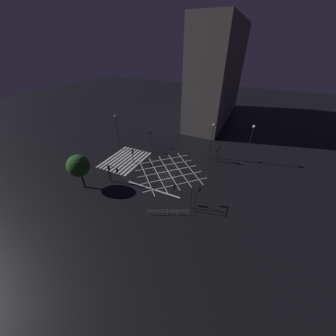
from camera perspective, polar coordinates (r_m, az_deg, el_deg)
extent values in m
plane|color=black|center=(38.75, 0.00, -0.96)|extent=(200.00, 200.00, 0.00)
cube|color=silver|center=(41.84, -8.96, 1.47)|extent=(10.62, 0.50, 0.01)
cube|color=silver|center=(42.30, -9.97, 1.74)|extent=(10.62, 0.50, 0.01)
cube|color=silver|center=(42.77, -10.97, 2.01)|extent=(10.62, 0.50, 0.01)
cube|color=silver|center=(43.26, -11.95, 2.28)|extent=(10.62, 0.50, 0.01)
cube|color=silver|center=(43.75, -12.90, 2.53)|extent=(10.62, 0.50, 0.01)
cube|color=silver|center=(44.26, -13.84, 2.78)|extent=(10.62, 0.50, 0.01)
cube|color=silver|center=(44.79, -14.75, 3.02)|extent=(10.62, 0.50, 0.01)
cube|color=silver|center=(45.32, -15.64, 3.26)|extent=(10.62, 0.50, 0.01)
cube|color=silver|center=(45.87, -16.51, 3.49)|extent=(10.62, 0.50, 0.01)
cube|color=silver|center=(37.72, -6.77, -2.32)|extent=(9.27, 9.27, 0.01)
cube|color=silver|center=(42.51, -2.13, 2.46)|extent=(9.27, 9.27, 0.01)
cube|color=silver|center=(38.17, -3.34, -1.63)|extent=(9.27, 9.27, 0.01)
cube|color=silver|center=(40.60, -1.11, 0.83)|extent=(9.27, 9.27, 0.01)
cube|color=silver|center=(38.75, 0.00, -0.96)|extent=(9.27, 9.27, 0.01)
cube|color=silver|center=(38.75, 0.00, -0.96)|extent=(9.27, 9.27, 0.01)
cube|color=silver|center=(39.46, 3.23, -0.31)|extent=(9.27, 9.27, 0.01)
cube|color=silver|center=(36.95, 1.23, -2.92)|extent=(9.27, 9.27, 0.01)
cube|color=silver|center=(40.30, 6.33, 0.32)|extent=(9.27, 9.27, 0.01)
cube|color=silver|center=(35.22, 2.58, -5.08)|extent=(9.27, 9.27, 0.01)
cube|color=silver|center=(34.27, -4.63, -6.46)|extent=(0.30, 10.62, 0.01)
cube|color=slate|center=(67.31, 15.07, 25.85)|extent=(35.85, 10.00, 27.94)
cube|color=beige|center=(86.02, 12.93, 19.47)|extent=(1.40, 0.06, 1.80)
cube|color=black|center=(82.64, 12.27, 18.98)|extent=(1.40, 0.06, 1.80)
cube|color=black|center=(79.26, 11.56, 18.45)|extent=(1.40, 0.06, 1.80)
cube|color=black|center=(75.91, 10.79, 17.86)|extent=(1.40, 0.06, 1.80)
cube|color=black|center=(72.58, 9.95, 17.22)|extent=(1.40, 0.06, 1.80)
cube|color=black|center=(69.27, 9.04, 16.51)|extent=(1.40, 0.06, 1.80)
cube|color=beige|center=(66.00, 8.05, 15.73)|extent=(1.40, 0.06, 1.80)
cube|color=black|center=(62.76, 6.97, 14.86)|extent=(1.40, 0.06, 1.80)
cube|color=beige|center=(59.55, 5.77, 13.89)|extent=(1.40, 0.06, 1.80)
cube|color=black|center=(56.40, 4.46, 12.80)|extent=(1.40, 0.06, 1.80)
cube|color=black|center=(85.26, 13.25, 21.78)|extent=(1.40, 0.06, 1.80)
cube|color=black|center=(81.84, 12.58, 21.39)|extent=(1.40, 0.06, 1.80)
cube|color=beige|center=(78.44, 11.87, 20.95)|extent=(1.40, 0.06, 1.80)
cube|color=beige|center=(75.05, 11.09, 20.47)|extent=(1.40, 0.06, 1.80)
cube|color=black|center=(71.68, 10.24, 19.95)|extent=(1.40, 0.06, 1.80)
cube|color=black|center=(68.33, 9.32, 19.36)|extent=(1.40, 0.06, 1.80)
cube|color=black|center=(65.00, 8.31, 18.71)|extent=(1.40, 0.06, 1.80)
cube|color=black|center=(61.71, 7.20, 17.99)|extent=(1.40, 0.06, 1.80)
cube|color=black|center=(58.45, 5.98, 17.17)|extent=(1.40, 0.06, 1.80)
cube|color=black|center=(55.23, 4.62, 16.26)|extent=(1.40, 0.06, 1.80)
cube|color=beige|center=(84.65, 13.58, 24.13)|extent=(1.40, 0.06, 1.80)
cube|color=beige|center=(81.20, 12.92, 23.83)|extent=(1.40, 0.06, 1.80)
cube|color=black|center=(77.77, 12.19, 23.50)|extent=(1.40, 0.06, 1.80)
cube|color=black|center=(74.35, 11.41, 23.14)|extent=(1.40, 0.06, 1.80)
cube|color=black|center=(70.94, 10.55, 22.73)|extent=(1.40, 0.06, 1.80)
cube|color=black|center=(67.56, 9.61, 22.28)|extent=(1.40, 0.06, 1.80)
cube|color=black|center=(64.19, 8.58, 21.78)|extent=(1.40, 0.06, 1.80)
cube|color=black|center=(60.85, 7.45, 21.21)|extent=(1.40, 0.06, 1.80)
cube|color=beige|center=(57.55, 6.20, 20.57)|extent=(1.40, 0.06, 1.80)
cube|color=black|center=(54.27, 4.80, 19.85)|extent=(1.40, 0.06, 1.80)
cube|color=black|center=(84.18, 13.94, 26.51)|extent=(1.40, 0.06, 1.80)
cube|color=black|center=(80.71, 13.27, 26.31)|extent=(1.40, 0.06, 1.80)
cube|color=black|center=(77.25, 12.54, 26.09)|extent=(1.40, 0.06, 1.80)
cube|color=black|center=(73.81, 11.74, 25.84)|extent=(1.40, 0.06, 1.80)
cube|color=beige|center=(70.38, 10.88, 25.57)|extent=(1.40, 0.06, 1.80)
cube|color=black|center=(66.97, 9.93, 25.26)|extent=(1.40, 0.06, 1.80)
cube|color=beige|center=(63.57, 8.88, 24.92)|extent=(1.40, 0.06, 1.80)
cube|color=black|center=(60.20, 7.72, 24.52)|extent=(1.40, 0.06, 1.80)
cube|color=black|center=(56.85, 6.43, 24.07)|extent=(1.40, 0.06, 1.80)
cube|color=black|center=(53.53, 5.00, 23.55)|extent=(1.40, 0.06, 1.80)
cube|color=beige|center=(83.85, 14.31, 28.90)|extent=(1.40, 0.06, 1.80)
cube|color=beige|center=(80.37, 13.64, 28.81)|extent=(1.40, 0.06, 1.80)
cube|color=black|center=(76.90, 12.90, 28.70)|extent=(1.40, 0.06, 1.80)
cube|color=beige|center=(73.44, 12.10, 28.58)|extent=(1.40, 0.06, 1.80)
cube|color=beige|center=(69.99, 11.22, 28.45)|extent=(1.40, 0.06, 1.80)
cube|color=beige|center=(66.56, 10.26, 28.29)|extent=(1.40, 0.06, 1.80)
cube|color=beige|center=(63.14, 9.19, 28.10)|extent=(1.40, 0.06, 1.80)
cube|color=beige|center=(59.75, 8.01, 27.89)|extent=(1.40, 0.06, 1.80)
cube|color=black|center=(56.37, 6.69, 27.64)|extent=(1.40, 0.06, 1.80)
cube|color=beige|center=(53.03, 5.21, 27.34)|extent=(1.40, 0.06, 1.80)
cube|color=black|center=(83.68, 14.70, 31.32)|extent=(1.40, 0.06, 1.80)
cube|color=beige|center=(80.19, 14.03, 31.33)|extent=(1.40, 0.06, 1.80)
cube|color=black|center=(76.71, 13.29, 31.34)|extent=(1.40, 0.06, 1.80)
cube|color=black|center=(73.25, 12.48, 31.34)|extent=(1.40, 0.06, 1.80)
cube|color=black|center=(69.79, 11.60, 31.34)|extent=(1.40, 0.06, 1.80)
cube|color=black|center=(66.34, 10.62, 31.34)|extent=(1.40, 0.06, 1.80)
cube|color=beige|center=(62.92, 9.53, 31.32)|extent=(1.40, 0.06, 1.80)
cube|color=black|center=(59.51, 8.32, 31.29)|extent=(1.40, 0.06, 1.80)
cube|color=black|center=(56.12, 6.96, 31.25)|extent=(1.40, 0.06, 1.80)
cube|color=black|center=(52.75, 5.44, 31.18)|extent=(1.40, 0.06, 1.80)
cube|color=black|center=(83.66, 15.12, 33.73)|extent=(1.40, 0.06, 1.80)
cube|color=black|center=(80.17, 14.44, 33.85)|extent=(1.40, 0.06, 1.80)
cube|color=beige|center=(76.69, 13.70, 33.98)|extent=(1.40, 0.06, 1.80)
cube|color=black|center=(73.22, 12.89, 34.11)|extent=(1.40, 0.06, 1.80)
cube|color=black|center=(69.76, 11.99, 34.25)|extent=(1.40, 0.06, 1.80)
cube|color=beige|center=(66.32, 11.00, 34.40)|extent=(1.40, 0.06, 1.80)
cube|color=beige|center=(62.89, 9.89, 34.55)|extent=(1.40, 0.06, 1.80)
cube|color=black|center=(59.48, 8.65, 34.72)|extent=(1.40, 0.06, 1.80)
cube|color=beige|center=(56.09, 7.26, 34.88)|extent=(1.40, 0.06, 1.80)
cube|color=black|center=(52.72, 5.68, 35.05)|extent=(1.40, 0.06, 1.80)
cube|color=beige|center=(83.79, 15.55, 36.14)|extent=(1.40, 0.06, 1.80)
cube|color=beige|center=(80.31, 14.88, 36.37)|extent=(1.40, 0.06, 1.80)
cube|color=black|center=(76.84, 14.13, 36.61)|extent=(1.40, 0.06, 1.80)
cube|color=black|center=(73.37, 13.32, 36.87)|extent=(1.40, 0.06, 1.80)
cube|color=beige|center=(69.92, 12.41, 37.15)|extent=(1.40, 0.06, 1.80)
cube|color=beige|center=(66.49, 11.41, 37.45)|extent=(1.40, 0.06, 1.80)
cube|color=black|center=(63.06, 10.28, 37.78)|extent=(1.40, 0.06, 1.80)
cube|color=black|center=(59.66, 9.02, 38.13)|extent=(1.40, 0.06, 1.80)
cube|color=beige|center=(56.28, 7.59, 38.50)|extent=(1.40, 0.06, 1.80)
cube|color=black|center=(52.93, 5.96, 38.90)|extent=(1.40, 0.06, 1.80)
cylinder|color=black|center=(42.22, 15.11, 4.19)|extent=(0.11, 0.11, 4.09)
cube|color=black|center=(41.40, 15.38, 5.96)|extent=(0.16, 0.28, 0.90)
sphere|color=black|center=(41.16, 15.40, 6.27)|extent=(0.18, 0.18, 0.18)
sphere|color=black|center=(41.30, 15.34, 5.90)|extent=(0.18, 0.18, 0.18)
sphere|color=green|center=(41.43, 15.28, 5.53)|extent=(0.18, 0.18, 0.18)
cube|color=black|center=(41.48, 15.40, 6.01)|extent=(0.02, 0.36, 0.98)
cylinder|color=black|center=(47.40, -5.41, 8.72)|extent=(0.11, 0.11, 4.26)
cube|color=black|center=(46.67, -5.37, 10.50)|extent=(0.28, 0.16, 0.90)
sphere|color=black|center=(46.50, -5.27, 10.82)|extent=(0.18, 0.18, 0.18)
sphere|color=orange|center=(46.62, -5.25, 10.48)|extent=(0.18, 0.18, 0.18)
sphere|color=black|center=(46.74, -5.23, 10.14)|extent=(0.18, 0.18, 0.18)
cube|color=black|center=(46.72, -5.47, 10.52)|extent=(0.36, 0.02, 0.98)
cylinder|color=black|center=(42.53, 14.72, 4.09)|extent=(0.11, 0.11, 3.59)
cube|color=black|center=(41.95, 14.80, 5.67)|extent=(0.28, 0.16, 0.90)
sphere|color=red|center=(41.83, 14.71, 6.06)|extent=(0.18, 0.18, 0.18)
sphere|color=black|center=(41.97, 14.65, 5.70)|extent=(0.18, 0.18, 0.18)
sphere|color=black|center=(42.10, 14.59, 5.34)|extent=(0.18, 0.18, 0.18)
cube|color=black|center=(41.94, 14.92, 5.64)|extent=(0.36, 0.02, 0.98)
cylinder|color=black|center=(41.08, -10.68, 3.45)|extent=(0.11, 0.11, 3.48)
cube|color=black|center=(40.41, -10.71, 4.93)|extent=(0.28, 0.16, 0.90)
sphere|color=red|center=(40.21, -10.62, 5.27)|extent=(0.18, 0.18, 0.18)
sphere|color=black|center=(40.35, -10.58, 4.90)|extent=(0.18, 0.18, 0.18)
sphere|color=black|center=(40.49, -10.53, 4.53)|extent=(0.18, 0.18, 0.18)
cube|color=black|center=(40.46, -10.81, 4.95)|extent=(0.36, 0.02, 0.98)
cylinder|color=black|center=(29.22, 8.19, -10.57)|extent=(0.11, 0.11, 3.63)
cylinder|color=black|center=(28.84, 9.11, -6.89)|extent=(2.04, 0.09, 0.09)
cube|color=black|center=(29.89, 9.63, -6.38)|extent=(0.16, 0.28, 0.90)
sphere|color=black|center=(29.78, 9.75, -5.82)|extent=(0.18, 0.18, 0.18)
sphere|color=black|center=(29.97, 9.70, -6.26)|extent=(0.18, 0.18, 0.18)
sphere|color=green|center=(30.16, 9.64, -6.70)|extent=(0.18, 0.18, 0.18)
cube|color=black|center=(29.82, 9.58, -6.49)|extent=(0.02, 0.36, 0.98)
cylinder|color=black|center=(36.65, -17.54, -1.52)|extent=(0.11, 0.11, 3.70)
cylinder|color=black|center=(35.08, -16.67, 0.30)|extent=(0.09, 2.16, 0.09)
cube|color=black|center=(34.68, -15.20, -0.74)|extent=(0.28, 0.16, 0.90)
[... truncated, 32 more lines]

